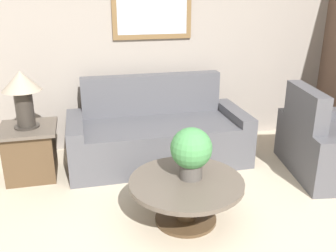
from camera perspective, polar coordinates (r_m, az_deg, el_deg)
name	(u,v)px	position (r m, az deg, el deg)	size (l,w,h in m)	color
wall_back	(168,43)	(4.86, 0.04, 12.52)	(6.41, 0.09, 2.60)	gray
couch_main	(158,135)	(4.46, -1.58, -1.45)	(2.07, 0.92, 0.98)	#4C4C51
armchair	(331,147)	(4.54, 23.58, -2.88)	(1.10, 1.27, 0.98)	#4C4C51
coffee_table	(186,191)	(3.32, 2.78, -9.92)	(1.00, 1.00, 0.40)	#4C3823
side_table	(31,151)	(4.34, -20.21, -3.66)	(0.60, 0.60, 0.58)	#4C3823
table_lamp	(22,90)	(4.13, -21.35, 5.17)	(0.40, 0.40, 0.60)	#2D2823
potted_plant_on_table	(191,151)	(3.21, 3.56, -3.78)	(0.36, 0.36, 0.46)	#4C4742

